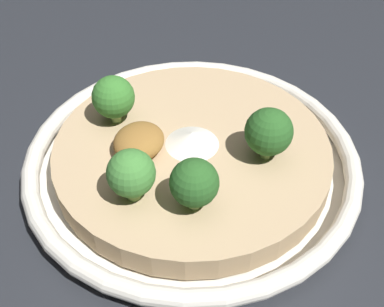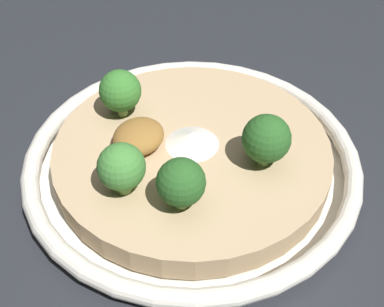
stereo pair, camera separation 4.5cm
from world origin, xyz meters
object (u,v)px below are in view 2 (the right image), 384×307
(broccoli_front, at_px, (120,92))
(broccoli_right, at_px, (181,183))
(broccoli_front_right, at_px, (121,167))
(broccoli_back, at_px, (266,139))
(risotto_bowl, at_px, (192,157))

(broccoli_front, height_order, broccoli_right, broccoli_front)
(broccoli_front, bearing_deg, broccoli_front_right, 39.64)
(broccoli_front_right, xyz_separation_m, broccoli_back, (-0.09, 0.08, 0.00))
(risotto_bowl, height_order, broccoli_right, broccoli_right)
(risotto_bowl, distance_m, broccoli_front, 0.09)
(risotto_bowl, xyz_separation_m, broccoli_back, (-0.01, 0.07, 0.05))
(broccoli_front, xyz_separation_m, broccoli_front_right, (0.08, 0.06, -0.00))
(broccoli_back, bearing_deg, risotto_bowl, -79.57)
(risotto_bowl, bearing_deg, broccoli_right, 26.18)
(broccoli_front, relative_size, broccoli_front_right, 1.03)
(broccoli_front_right, height_order, broccoli_right, same)
(broccoli_front, bearing_deg, broccoli_back, 94.99)
(broccoli_front_right, bearing_deg, broccoli_right, 103.37)
(broccoli_front_right, height_order, broccoli_back, broccoli_back)
(risotto_bowl, relative_size, broccoli_right, 6.69)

